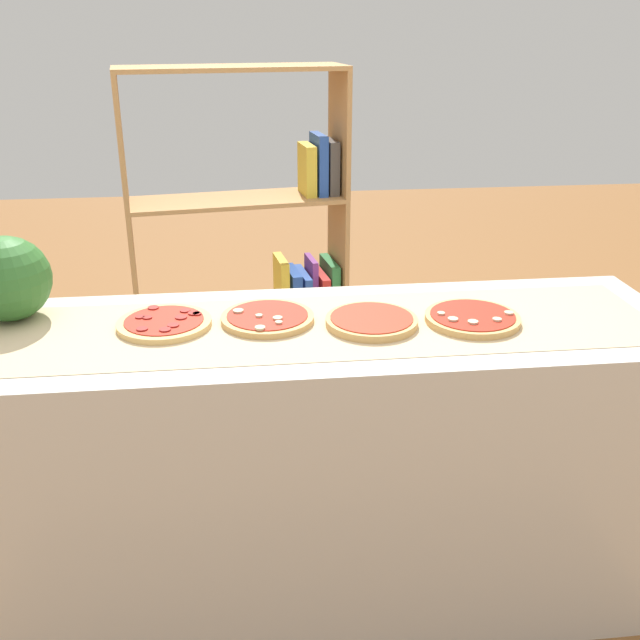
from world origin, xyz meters
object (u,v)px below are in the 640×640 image
object	(u,v)px
pizza_plain_2	(372,321)
watermelon	(7,279)
pizza_mushroom_3	(472,318)
bookshelf	(266,274)
pizza_pepperoni_0	(164,323)
pizza_mushroom_1	(267,318)

from	to	relation	value
pizza_plain_2	watermelon	world-z (taller)	watermelon
pizza_mushroom_3	bookshelf	distance (m)	1.32
pizza_pepperoni_0	watermelon	bearing A→B (deg)	165.62
pizza_mushroom_3	bookshelf	size ratio (longest dim) A/B	0.17
pizza_mushroom_3	watermelon	bearing A→B (deg)	172.21
watermelon	bookshelf	world-z (taller)	bookshelf
pizza_pepperoni_0	pizza_mushroom_1	bearing A→B (deg)	0.66
pizza_plain_2	bookshelf	xyz separation A→B (m)	(-0.26, 1.16, -0.24)
pizza_mushroom_1	bookshelf	xyz separation A→B (m)	(0.04, 1.10, -0.24)
pizza_mushroom_3	bookshelf	xyz separation A→B (m)	(-0.56, 1.17, -0.24)
pizza_pepperoni_0	pizza_mushroom_3	bearing A→B (deg)	-4.38
pizza_mushroom_3	watermelon	world-z (taller)	watermelon
bookshelf	pizza_mushroom_3	bearing A→B (deg)	-64.57
pizza_plain_2	pizza_mushroom_3	xyz separation A→B (m)	(0.30, -0.01, -0.00)
pizza_plain_2	pizza_mushroom_3	distance (m)	0.30
pizza_pepperoni_0	watermelon	xyz separation A→B (m)	(-0.45, 0.11, 0.11)
bookshelf	pizza_pepperoni_0	bearing A→B (deg)	-106.93
watermelon	bookshelf	distance (m)	1.31
pizza_mushroom_3	watermelon	xyz separation A→B (m)	(-1.34, 0.18, 0.11)
pizza_mushroom_3	pizza_pepperoni_0	bearing A→B (deg)	175.62
bookshelf	pizza_plain_2	bearing A→B (deg)	-77.42
pizza_plain_2	bookshelf	size ratio (longest dim) A/B	0.17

